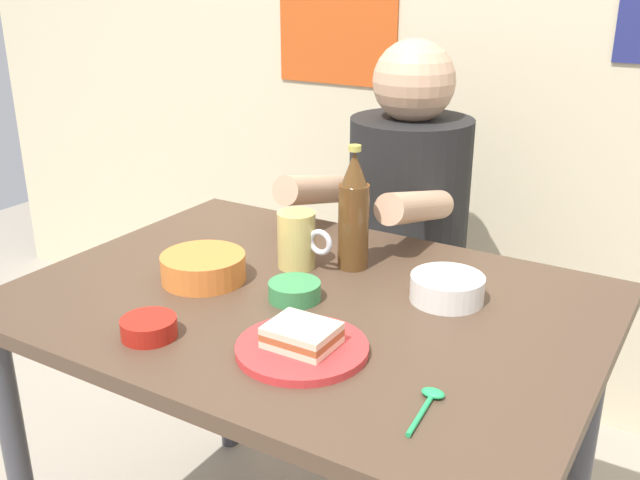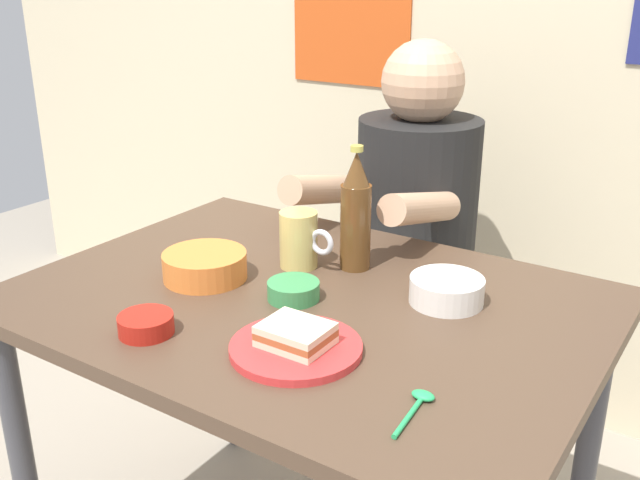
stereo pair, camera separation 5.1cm
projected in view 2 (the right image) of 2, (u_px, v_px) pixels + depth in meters
name	position (u px, v px, depth m)	size (l,w,h in m)	color
dining_table	(306.00, 339.00, 1.41)	(1.10, 0.80, 0.74)	#4C3828
stool	(410.00, 335.00, 2.05)	(0.34, 0.34, 0.45)	#4C4C51
person_seated	(415.00, 197.00, 1.89)	(0.33, 0.56, 0.72)	black
plate_orange	(296.00, 348.00, 1.18)	(0.22, 0.22, 0.01)	red
sandwich	(296.00, 335.00, 1.17)	(0.11, 0.09, 0.04)	beige
beer_mug	(300.00, 240.00, 1.50)	(0.13, 0.08, 0.12)	#D1BC66
beer_bottle	(356.00, 214.00, 1.47)	(0.06, 0.06, 0.26)	#593819
soup_bowl_orange	(205.00, 264.00, 1.45)	(0.17, 0.17, 0.05)	orange
rice_bowl_white	(447.00, 289.00, 1.35)	(0.14, 0.14, 0.05)	silver
dip_bowl_green	(293.00, 290.00, 1.36)	(0.10, 0.10, 0.03)	#388C4C
sambal_bowl_red	(146.00, 323.00, 1.24)	(0.10, 0.10, 0.03)	#B21E14
spoon	(418.00, 404.00, 1.03)	(0.04, 0.12, 0.01)	#26A559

